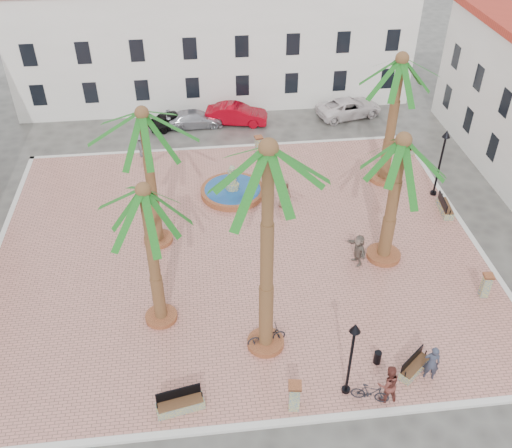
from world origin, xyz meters
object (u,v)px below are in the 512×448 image
object	(u,v)px
palm_ne	(400,75)
lamppost_s	(352,347)
palm_nw	(144,129)
bench_se	(414,367)
bench_s	(180,404)
pedestrian_fountain_a	(284,194)
car_black	(173,120)
pedestrian_north	(141,146)
palm_s	(268,173)
bench_e	(445,208)
car_silver	(195,119)
bicycle_b	(370,393)
palm_e	(401,157)
lamppost_e	(443,152)
bollard_se	(294,396)
palm_sw	(146,207)
bicycle_a	(266,336)
cyclist_a	(432,363)
car_red	(236,114)
car_white	(349,108)
bollard_n	(259,146)
cyclist_b	(388,384)
pedestrian_east	(358,250)
bollard_e	(486,285)
fountain	(233,190)
bench_ne	(405,147)
litter_bin	(377,357)

from	to	relation	value
palm_ne	lamppost_s	bearing A→B (deg)	-111.86
palm_nw	bench_se	bearing A→B (deg)	-42.81
bench_s	pedestrian_fountain_a	bearing A→B (deg)	53.71
car_black	pedestrian_north	bearing A→B (deg)	130.80
palm_s	bench_e	world-z (taller)	palm_s
car_silver	bench_se	bearing A→B (deg)	-163.03
palm_nw	bicycle_b	world-z (taller)	palm_nw
palm_e	lamppost_s	bearing A→B (deg)	-116.36
pedestrian_north	lamppost_e	bearing A→B (deg)	-131.63
bollard_se	palm_sw	bearing A→B (deg)	134.09
palm_ne	bicycle_a	world-z (taller)	palm_ne
cyclist_a	car_red	size ratio (longest dim) A/B	0.40
bench_e	car_white	bearing A→B (deg)	16.91
palm_e	palm_ne	distance (m)	7.76
bench_se	bicycle_a	bearing A→B (deg)	120.83
bollard_se	bicycle_a	size ratio (longest dim) A/B	0.82
bollard_n	pedestrian_fountain_a	xyz separation A→B (m)	(0.79, -6.06, 0.13)
cyclist_b	pedestrian_east	size ratio (longest dim) A/B	1.06
bench_s	bollard_e	world-z (taller)	bollard_e
bicycle_b	fountain	bearing A→B (deg)	34.51
bollard_se	pedestrian_east	size ratio (longest dim) A/B	0.82
palm_e	pedestrian_north	distance (m)	18.73
palm_ne	pedestrian_fountain_a	xyz separation A→B (m)	(-6.74, -2.19, -6.13)
pedestrian_fountain_a	palm_s	bearing A→B (deg)	-135.56
palm_sw	car_silver	xyz separation A→B (m)	(2.20, 19.44, -5.97)
palm_s	car_black	size ratio (longest dim) A/B	2.83
bench_se	cyclist_a	world-z (taller)	cyclist_a
lamppost_e	car_silver	distance (m)	18.11
bench_se	palm_sw	bearing A→B (deg)	119.20
palm_e	bollard_se	distance (m)	11.97
bollard_se	car_white	distance (m)	26.72
bicycle_a	lamppost_s	bearing A→B (deg)	-145.96
bollard_n	pedestrian_north	xyz separation A→B (m)	(-7.88, 0.90, 0.03)
lamppost_e	car_black	bearing A→B (deg)	145.44
palm_sw	bench_ne	size ratio (longest dim) A/B	4.39
lamppost_s	bicycle_b	xyz separation A→B (m)	(0.83, -0.54, -2.25)
bollard_se	car_white	size ratio (longest dim) A/B	0.29
bicycle_b	car_silver	bearing A→B (deg)	33.14
bollard_e	palm_e	bearing A→B (deg)	139.77
bench_e	bollard_e	world-z (taller)	bollard_e
palm_ne	pedestrian_east	size ratio (longest dim) A/B	4.69
bollard_se	pedestrian_east	xyz separation A→B (m)	(4.77, 8.35, 0.13)
bench_s	litter_bin	size ratio (longest dim) A/B	3.16
car_white	litter_bin	bearing A→B (deg)	155.26
palm_s	litter_bin	xyz separation A→B (m)	(4.66, -1.55, -8.74)
pedestrian_fountain_a	car_black	bearing A→B (deg)	88.02
palm_s	palm_nw	bearing A→B (deg)	121.53
palm_nw	pedestrian_north	distance (m)	11.27
car_black	cyclist_a	bearing A→B (deg)	-178.27
palm_nw	bollard_n	size ratio (longest dim) A/B	5.54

